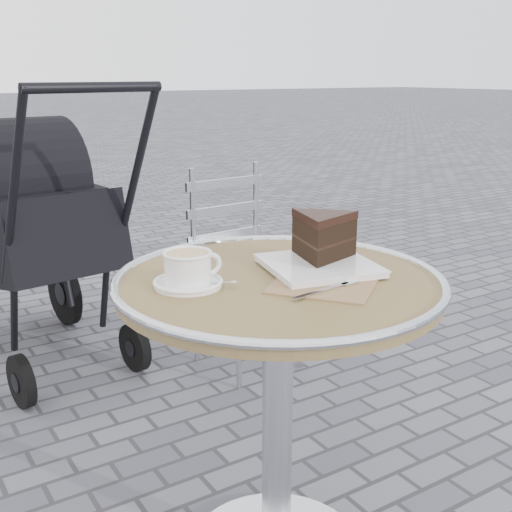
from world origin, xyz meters
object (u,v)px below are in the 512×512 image
baby_stroller (31,239)px  cappuccino_set (189,271)px  cake_plate_set (322,243)px  cafe_table (278,348)px  bistro_chair (235,243)px

baby_stroller → cappuccino_set: bearing=-98.3°
cappuccino_set → cake_plate_set: (0.32, -0.04, 0.02)m
cafe_table → cappuccino_set: (-0.19, 0.06, 0.20)m
cappuccino_set → baby_stroller: baby_stroller is taller
cake_plate_set → cappuccino_set: bearing=-174.6°
bistro_chair → cafe_table: bearing=-120.2°
cappuccino_set → baby_stroller: (0.02, 1.48, -0.25)m
cafe_table → bistro_chair: (0.52, 1.07, -0.07)m
cafe_table → cake_plate_set: bearing=8.3°
baby_stroller → cake_plate_set: bearing=-86.6°
cafe_table → bistro_chair: size_ratio=0.92×
cappuccino_set → cafe_table: bearing=-14.2°
cafe_table → bistro_chair: bistro_chair is taller
cake_plate_set → bistro_chair: cake_plate_set is taller
cake_plate_set → bistro_chair: (0.39, 1.05, -0.29)m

